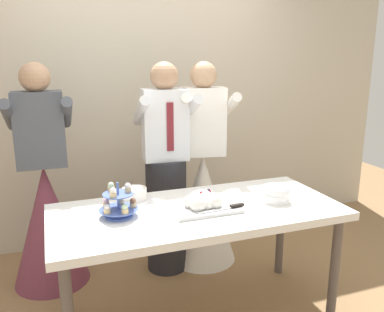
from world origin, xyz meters
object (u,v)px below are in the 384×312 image
(main_cake_tray, at_px, (204,202))
(plate_stack, at_px, (276,194))
(person_guest, at_px, (47,210))
(cupcake_stand, at_px, (118,204))
(round_cake, at_px, (134,195))
(person_groom, at_px, (166,181))
(person_bride, at_px, (203,194))
(dessert_table, at_px, (198,219))

(main_cake_tray, bearing_deg, plate_stack, -3.93)
(person_guest, bearing_deg, main_cake_tray, -42.14)
(cupcake_stand, relative_size, person_guest, 0.14)
(plate_stack, bearing_deg, main_cake_tray, 176.07)
(round_cake, relative_size, person_guest, 0.14)
(plate_stack, distance_m, person_groom, 0.93)
(person_bride, relative_size, person_guest, 1.00)
(person_groom, bearing_deg, cupcake_stand, -126.08)
(person_groom, bearing_deg, main_cake_tray, -87.66)
(plate_stack, height_order, round_cake, plate_stack)
(plate_stack, relative_size, person_bride, 0.11)
(dessert_table, xyz_separation_m, plate_stack, (0.52, -0.05, 0.12))
(round_cake, relative_size, person_bride, 0.14)
(person_bride, xyz_separation_m, person_guest, (-1.22, 0.07, 0.00))
(plate_stack, height_order, person_guest, person_guest)
(cupcake_stand, distance_m, main_cake_tray, 0.52)
(plate_stack, bearing_deg, dessert_table, 174.12)
(round_cake, bearing_deg, person_bride, 35.17)
(round_cake, height_order, person_groom, person_groom)
(plate_stack, height_order, person_bride, person_bride)
(main_cake_tray, distance_m, person_guest, 1.27)
(dessert_table, bearing_deg, person_bride, 66.33)
(round_cake, xyz_separation_m, person_bride, (0.67, 0.47, -0.23))
(dessert_table, distance_m, cupcake_stand, 0.51)
(main_cake_tray, distance_m, round_cake, 0.48)
(dessert_table, xyz_separation_m, round_cake, (-0.34, 0.28, 0.11))
(plate_stack, distance_m, person_guest, 1.68)
(dessert_table, distance_m, person_bride, 0.83)
(dessert_table, bearing_deg, round_cake, 140.49)
(person_groom, relative_size, person_guest, 1.00)
(plate_stack, distance_m, round_cake, 0.93)
(person_bride, bearing_deg, cupcake_stand, -138.88)
(main_cake_tray, xyz_separation_m, person_groom, (-0.03, 0.73, -0.07))
(dessert_table, xyz_separation_m, person_guest, (-0.90, 0.82, -0.12))
(dessert_table, xyz_separation_m, person_bride, (0.33, 0.75, -0.12))
(round_cake, bearing_deg, person_groom, 51.45)
(cupcake_stand, bearing_deg, round_cake, 58.75)
(main_cake_tray, xyz_separation_m, round_cake, (-0.37, 0.30, -0.01))
(cupcake_stand, distance_m, round_cake, 0.28)
(main_cake_tray, relative_size, person_groom, 0.26)
(cupcake_stand, bearing_deg, main_cake_tray, -6.71)
(main_cake_tray, bearing_deg, person_guest, 137.86)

